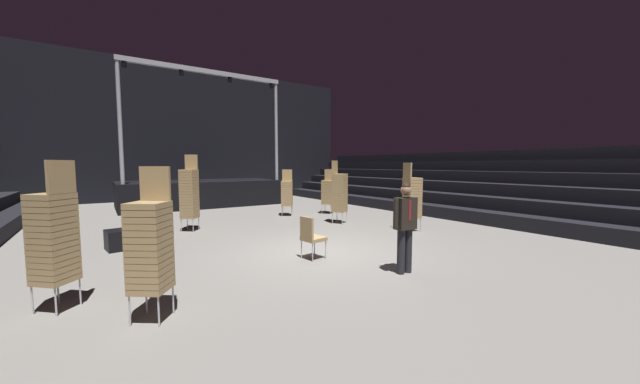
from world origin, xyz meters
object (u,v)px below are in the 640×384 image
object	(u,v)px
chair_stack_front_left	(189,193)
chair_stack_rear_left	(150,244)
stage_riser	(202,192)
chair_stack_mid_right	(53,236)
chair_stack_front_right	(412,197)
equipment_road_case	(127,239)
man_with_tie	(405,222)
chair_stack_mid_left	(287,193)
chair_stack_mid_centre	(339,192)
loose_chair_near_man	(311,235)
chair_stack_rear_right	(328,191)

from	to	relation	value
chair_stack_front_left	chair_stack_rear_left	xyz separation A→B (m)	(-1.81, -5.97, -0.17)
stage_riser	chair_stack_mid_right	bearing A→B (deg)	-113.40
chair_stack_front_right	equipment_road_case	xyz separation A→B (m)	(-7.57, 2.47, -0.82)
chair_stack_mid_right	stage_riser	bearing A→B (deg)	19.84
man_with_tie	chair_stack_mid_left	size ratio (longest dim) A/B	0.92
chair_stack_rear_left	chair_stack_mid_centre	bearing A→B (deg)	-109.39
chair_stack_rear_left	chair_stack_mid_right	bearing A→B (deg)	-9.00
chair_stack_front_left	chair_stack_mid_right	bearing A→B (deg)	98.96
stage_riser	equipment_road_case	world-z (taller)	stage_riser
equipment_road_case	loose_chair_near_man	bearing A→B (deg)	-45.46
chair_stack_rear_left	loose_chair_near_man	xyz separation A→B (m)	(3.29, 1.22, -0.49)
chair_stack_mid_centre	chair_stack_rear_right	world-z (taller)	chair_stack_mid_centre
man_with_tie	chair_stack_mid_right	size ratio (longest dim) A/B	0.81
chair_stack_mid_right	equipment_road_case	bearing A→B (deg)	25.82
chair_stack_mid_right	chair_stack_rear_right	xyz separation A→B (m)	(8.63, 5.50, -0.13)
stage_riser	chair_stack_front_left	xyz separation A→B (m)	(-2.02, -6.48, 0.48)
chair_stack_mid_left	chair_stack_rear_left	world-z (taller)	chair_stack_rear_left
equipment_road_case	chair_stack_rear_right	bearing A→B (deg)	15.11
chair_stack_front_left	chair_stack_mid_centre	world-z (taller)	chair_stack_front_left
stage_riser	chair_stack_rear_left	distance (m)	13.03
equipment_road_case	loose_chair_near_man	distance (m)	4.70
chair_stack_front_right	chair_stack_mid_centre	bearing A→B (deg)	-141.71
chair_stack_mid_left	man_with_tie	bearing A→B (deg)	111.58
stage_riser	chair_stack_front_left	distance (m)	6.80
chair_stack_front_left	chair_stack_rear_right	size ratio (longest dim) A/B	1.27
man_with_tie	chair_stack_front_left	xyz separation A→B (m)	(-2.46, 6.54, 0.21)
man_with_tie	chair_stack_mid_centre	xyz separation A→B (m)	(2.26, 5.02, 0.13)
stage_riser	man_with_tie	distance (m)	13.03
chair_stack_front_left	chair_stack_rear_left	world-z (taller)	chair_stack_front_left
stage_riser	loose_chair_near_man	size ratio (longest dim) A/B	7.98
man_with_tie	chair_stack_rear_left	bearing A→B (deg)	-3.42
chair_stack_front_left	chair_stack_mid_right	xyz separation A→B (m)	(-2.89, -4.87, -0.13)
man_with_tie	stage_riser	bearing A→B (deg)	-83.87
chair_stack_front_right	chair_stack_rear_left	bearing A→B (deg)	-60.03
chair_stack_front_left	chair_stack_mid_left	size ratio (longest dim) A/B	1.27
chair_stack_mid_right	loose_chair_near_man	size ratio (longest dim) A/B	2.26
man_with_tie	chair_stack_front_right	size ratio (longest dim) A/B	0.81
man_with_tie	chair_stack_front_right	xyz separation A→B (m)	(3.30, 2.66, 0.09)
equipment_road_case	loose_chair_near_man	size ratio (longest dim) A/B	0.95
chair_stack_mid_left	equipment_road_case	world-z (taller)	chair_stack_mid_left
chair_stack_front_left	chair_stack_mid_centre	xyz separation A→B (m)	(4.72, -1.52, -0.08)
chair_stack_rear_left	chair_stack_rear_right	xyz separation A→B (m)	(7.54, 6.60, -0.08)
man_with_tie	chair_stack_rear_right	world-z (taller)	chair_stack_rear_right
chair_stack_front_right	chair_stack_mid_left	xyz separation A→B (m)	(-1.76, 4.93, -0.13)
chair_stack_front_right	chair_stack_rear_right	world-z (taller)	chair_stack_front_right
chair_stack_front_right	chair_stack_mid_left	size ratio (longest dim) A/B	1.14
stage_riser	man_with_tie	bearing A→B (deg)	-88.05
chair_stack_front_left	equipment_road_case	xyz separation A→B (m)	(-1.81, -1.41, -0.95)
chair_stack_mid_left	chair_stack_front_right	bearing A→B (deg)	142.71
chair_stack_mid_left	chair_stack_mid_right	bearing A→B (deg)	73.67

